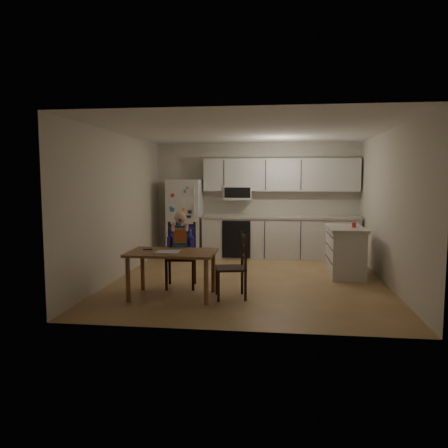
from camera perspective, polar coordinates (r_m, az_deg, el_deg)
room at (r=7.78m, az=3.51°, el=2.46°), size 4.52×5.01×2.51m
refrigerator at (r=9.68m, az=-5.08°, el=0.77°), size 0.72×0.70×1.70m
kitchen_run at (r=9.55m, az=7.16°, el=0.84°), size 3.37×0.62×2.15m
kitchen_island at (r=8.09m, az=15.56°, el=-3.40°), size 0.62×1.18×0.87m
red_cup at (r=7.98m, az=16.60°, el=-0.11°), size 0.07×0.07×0.09m
dining_table at (r=6.39m, az=-6.79°, el=-4.38°), size 1.25×0.80×0.67m
napkin at (r=6.29m, az=-7.39°, el=-3.65°), size 0.32×0.28×0.01m
toddler_spoon at (r=6.56m, az=-10.03°, el=-3.29°), size 0.12×0.06×0.02m
chair_booster at (r=6.96m, az=-5.64°, el=-2.28°), size 0.51×0.51×1.21m
chair_side at (r=6.30m, az=1.75°, el=-4.88°), size 0.50×0.50×0.95m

